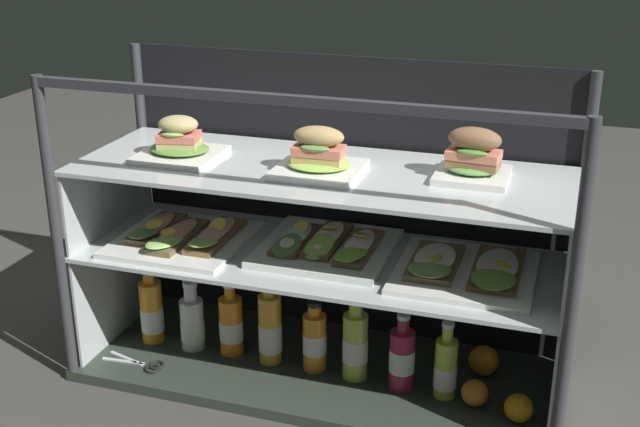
{
  "coord_description": "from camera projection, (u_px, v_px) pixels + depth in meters",
  "views": [
    {
      "loc": [
        0.61,
        -1.87,
        1.24
      ],
      "look_at": [
        0.0,
        0.0,
        0.48
      ],
      "focal_mm": 46.26,
      "sensor_mm": 36.0,
      "label": 1
    }
  ],
  "objects": [
    {
      "name": "ground_plane",
      "position": [
        320.0,
        377.0,
        2.28
      ],
      "size": [
        6.0,
        6.0,
        0.02
      ],
      "primitive_type": "cube",
      "color": "#403E3A",
      "rests_on": "ground"
    },
    {
      "name": "case_base_deck",
      "position": [
        320.0,
        369.0,
        2.28
      ],
      "size": [
        1.3,
        0.49,
        0.03
      ],
      "primitive_type": "cube",
      "color": "#2F372F",
      "rests_on": "ground"
    },
    {
      "name": "case_frame",
      "position": [
        338.0,
        202.0,
        2.26
      ],
      "size": [
        1.3,
        0.49,
        0.84
      ],
      "color": "#333338",
      "rests_on": "ground"
    },
    {
      "name": "riser_lower_tier",
      "position": [
        320.0,
        313.0,
        2.21
      ],
      "size": [
        1.24,
        0.43,
        0.32
      ],
      "color": "silver",
      "rests_on": "case_base_deck"
    },
    {
      "name": "shelf_lower_glass",
      "position": [
        320.0,
        258.0,
        2.15
      ],
      "size": [
        1.26,
        0.45,
        0.01
      ],
      "primitive_type": "cube",
      "color": "silver",
      "rests_on": "riser_lower_tier"
    },
    {
      "name": "riser_upper_tier",
      "position": [
        320.0,
        216.0,
        2.11
      ],
      "size": [
        1.24,
        0.43,
        0.23
      ],
      "color": "silver",
      "rests_on": "shelf_lower_glass"
    },
    {
      "name": "shelf_upper_glass",
      "position": [
        320.0,
        172.0,
        2.07
      ],
      "size": [
        1.26,
        0.45,
        0.01
      ],
      "primitive_type": "cube",
      "color": "silver",
      "rests_on": "riser_upper_tier"
    },
    {
      "name": "plated_roll_sandwich_left_of_center",
      "position": [
        179.0,
        144.0,
        2.14
      ],
      "size": [
        0.2,
        0.2,
        0.11
      ],
      "color": "white",
      "rests_on": "shelf_upper_glass"
    },
    {
      "name": "plated_roll_sandwich_mid_left",
      "position": [
        319.0,
        158.0,
        2.02
      ],
      "size": [
        0.21,
        0.21,
        0.12
      ],
      "color": "white",
      "rests_on": "shelf_upper_glass"
    },
    {
      "name": "plated_roll_sandwich_right_of_center",
      "position": [
        473.0,
        159.0,
        1.98
      ],
      "size": [
        0.18,
        0.18,
        0.13
      ],
      "color": "white",
      "rests_on": "shelf_upper_glass"
    },
    {
      "name": "open_sandwich_tray_mid_left",
      "position": [
        183.0,
        237.0,
        2.22
      ],
      "size": [
        0.34,
        0.34,
        0.06
      ],
      "color": "white",
      "rests_on": "shelf_lower_glass"
    },
    {
      "name": "open_sandwich_tray_mid_right",
      "position": [
        326.0,
        245.0,
        2.16
      ],
      "size": [
        0.34,
        0.34,
        0.06
      ],
      "color": "white",
      "rests_on": "shelf_lower_glass"
    },
    {
      "name": "open_sandwich_tray_right_of_center",
      "position": [
        465.0,
        270.0,
        2.03
      ],
      "size": [
        0.34,
        0.34,
        0.05
      ],
      "color": "white",
      "rests_on": "shelf_lower_glass"
    },
    {
      "name": "juice_bottle_near_post",
      "position": [
        152.0,
        312.0,
        2.37
      ],
      "size": [
        0.07,
        0.07,
        0.23
      ],
      "color": "orange",
      "rests_on": "case_base_deck"
    },
    {
      "name": "juice_bottle_front_left_end",
      "position": [
        192.0,
        323.0,
        2.33
      ],
      "size": [
        0.07,
        0.07,
        0.21
      ],
      "color": "white",
      "rests_on": "case_base_deck"
    },
    {
      "name": "juice_bottle_front_right_end",
      "position": [
        231.0,
        325.0,
        2.3
      ],
      "size": [
        0.07,
        0.07,
        0.22
      ],
      "color": "orange",
      "rests_on": "case_base_deck"
    },
    {
      "name": "juice_bottle_back_left",
      "position": [
        270.0,
        328.0,
        2.25
      ],
      "size": [
        0.06,
        0.06,
        0.26
      ],
      "color": "gold",
      "rests_on": "case_base_deck"
    },
    {
      "name": "juice_bottle_front_middle",
      "position": [
        315.0,
        340.0,
        2.22
      ],
      "size": [
        0.06,
        0.06,
        0.2
      ],
      "color": "orange",
      "rests_on": "case_base_deck"
    },
    {
      "name": "juice_bottle_front_second",
      "position": [
        355.0,
        345.0,
        2.18
      ],
      "size": [
        0.07,
        0.07,
        0.24
      ],
      "color": "#B7CC4C",
      "rests_on": "case_base_deck"
    },
    {
      "name": "juice_bottle_tucked_behind",
      "position": [
        402.0,
        358.0,
        2.14
      ],
      "size": [
        0.07,
        0.07,
        0.21
      ],
      "color": "#9F2044",
      "rests_on": "case_base_deck"
    },
    {
      "name": "juice_bottle_back_right",
      "position": [
        445.0,
        368.0,
        2.1
      ],
      "size": [
        0.06,
        0.06,
        0.21
      ],
      "color": "#B3CF47",
      "rests_on": "case_base_deck"
    },
    {
      "name": "orange_fruit_beside_bottles",
      "position": [
        484.0,
        360.0,
        2.21
      ],
      "size": [
        0.08,
        0.08,
        0.08
      ],
      "primitive_type": "sphere",
      "color": "orange",
      "rests_on": "case_base_deck"
    },
    {
      "name": "orange_fruit_near_left_post",
      "position": [
        475.0,
        393.0,
        2.08
      ],
      "size": [
        0.07,
        0.07,
        0.07
      ],
      "primitive_type": "sphere",
      "color": "orange",
      "rests_on": "case_base_deck"
    },
    {
      "name": "orange_fruit_rolled_forward",
      "position": [
        519.0,
        408.0,
        2.02
      ],
      "size": [
        0.07,
        0.07,
        0.07
      ],
      "primitive_type": "sphere",
      "color": "orange",
      "rests_on": "case_base_deck"
    },
    {
      "name": "kitchen_scissors",
      "position": [
        147.0,
        365.0,
        2.26
      ],
      "size": [
        0.19,
        0.08,
        0.01
      ],
      "color": "silver",
      "rests_on": "case_base_deck"
    }
  ]
}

